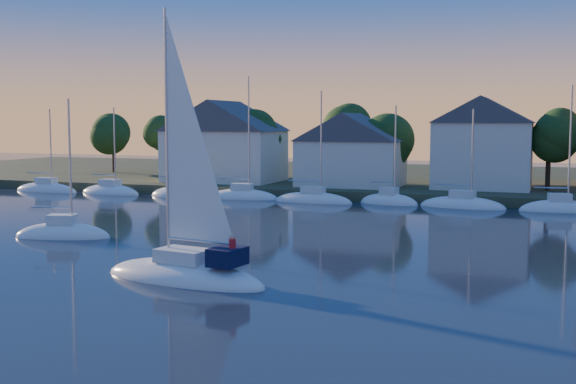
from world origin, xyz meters
The scene contains 10 objects.
ground centered at (0.00, 0.00, 0.00)m, with size 260.00×260.00×0.00m, color black.
shoreline_land centered at (0.00, 75.00, 0.00)m, with size 160.00×50.00×2.00m, color #313C23.
wooden_dock centered at (0.00, 52.00, 0.00)m, with size 120.00×3.00×1.00m, color brown.
clubhouse_west centered at (-22.00, 58.00, 5.93)m, with size 13.65×9.45×9.64m.
clubhouse_centre centered at (-6.00, 57.00, 5.13)m, with size 11.55×8.40×8.08m.
clubhouse_east centered at (8.00, 59.00, 6.00)m, with size 10.50×8.40×9.80m.
tree_line centered at (2.00, 63.00, 7.18)m, with size 93.40×5.40×8.90m.
moored_fleet centered at (-8.00, 49.00, 0.10)m, with size 71.50×2.40×12.05m.
hero_sailboat centered at (-2.47, 11.68, 0.62)m, with size 10.07×4.62×14.98m.
drifting_sailboat_left centered at (-17.21, 20.94, 0.10)m, with size 7.20×4.07×10.84m.
Camera 1 is at (15.00, -20.75, 8.18)m, focal length 45.00 mm.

